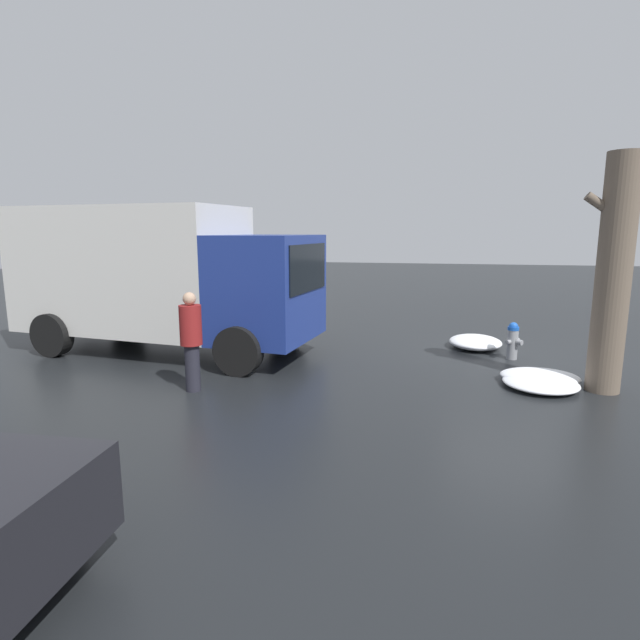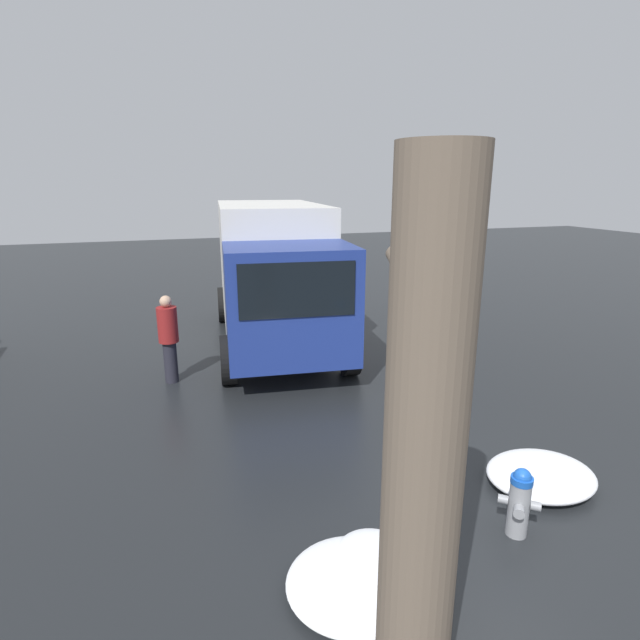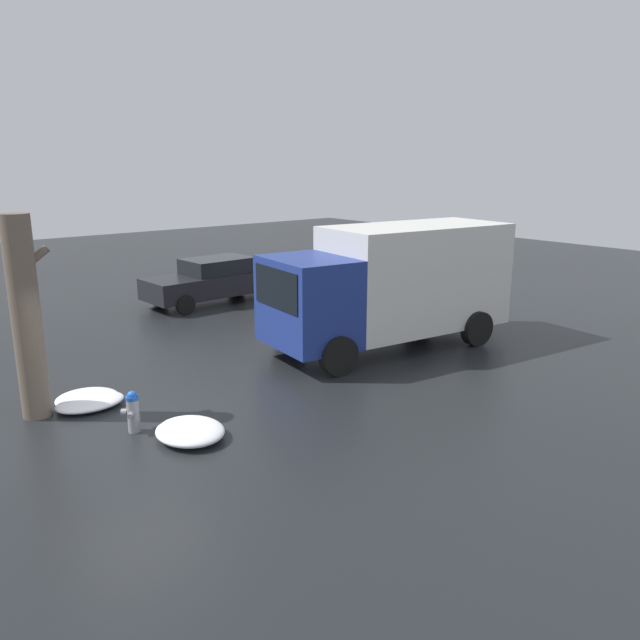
% 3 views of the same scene
% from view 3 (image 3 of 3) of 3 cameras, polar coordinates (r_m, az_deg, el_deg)
% --- Properties ---
extents(ground_plane, '(60.00, 60.00, 0.00)m').
position_cam_3_polar(ground_plane, '(11.62, -16.58, -9.75)').
color(ground_plane, black).
extents(fire_hydrant, '(0.36, 0.37, 0.76)m').
position_cam_3_polar(fire_hydrant, '(11.47, -16.74, -7.97)').
color(fire_hydrant, gray).
rests_on(fire_hydrant, ground_plane).
extents(tree_trunk, '(0.79, 0.52, 3.75)m').
position_cam_3_polar(tree_trunk, '(12.39, -25.26, 0.18)').
color(tree_trunk, '#6B5B4C').
rests_on(tree_trunk, ground_plane).
extents(delivery_truck, '(6.63, 3.15, 3.06)m').
position_cam_3_polar(delivery_truck, '(15.77, 6.70, 3.43)').
color(delivery_truck, navy).
rests_on(delivery_truck, ground_plane).
extents(pedestrian, '(0.35, 0.35, 1.62)m').
position_cam_3_polar(pedestrian, '(16.52, -3.87, 1.23)').
color(pedestrian, '#23232D').
rests_on(pedestrian, ground_plane).
extents(parked_car, '(4.61, 2.08, 1.49)m').
position_cam_3_polar(parked_car, '(21.13, -9.71, 3.62)').
color(parked_car, black).
rests_on(parked_car, ground_plane).
extents(snow_pile_by_hydrant, '(1.20, 1.22, 0.17)m').
position_cam_3_polar(snow_pile_by_hydrant, '(13.19, -20.51, -6.73)').
color(snow_pile_by_hydrant, white).
rests_on(snow_pile_by_hydrant, ground_plane).
extents(snow_pile_curbside, '(1.30, 0.94, 0.22)m').
position_cam_3_polar(snow_pile_curbside, '(12.91, -20.27, -7.07)').
color(snow_pile_curbside, white).
rests_on(snow_pile_curbside, ground_plane).
extents(snow_pile_by_tree, '(1.13, 1.32, 0.27)m').
position_cam_3_polar(snow_pile_by_tree, '(11.08, -11.79, -9.91)').
color(snow_pile_by_tree, white).
rests_on(snow_pile_by_tree, ground_plane).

